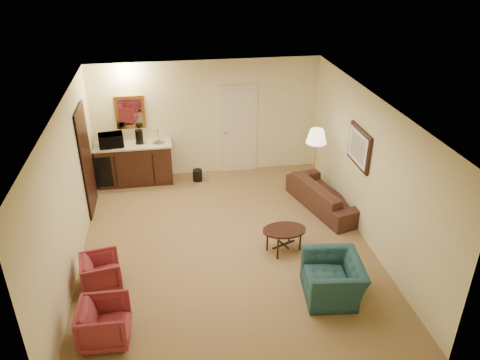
% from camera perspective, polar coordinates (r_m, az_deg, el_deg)
% --- Properties ---
extents(ground, '(6.00, 6.00, 0.00)m').
position_cam_1_polar(ground, '(8.42, -1.67, -7.92)').
color(ground, '#957E4C').
rests_on(ground, ground).
extents(room_walls, '(5.02, 6.01, 2.61)m').
position_cam_1_polar(room_walls, '(8.24, -3.22, 4.92)').
color(room_walls, '#F3EBB6').
rests_on(room_walls, ground).
extents(wetbar_cabinet, '(1.64, 0.58, 0.92)m').
position_cam_1_polar(wetbar_cabinet, '(10.53, -12.67, 1.99)').
color(wetbar_cabinet, '#321910').
rests_on(wetbar_cabinet, ground).
extents(sofa, '(1.05, 1.99, 0.75)m').
position_cam_1_polar(sofa, '(9.49, 10.45, -1.33)').
color(sofa, black).
rests_on(sofa, ground).
extents(teal_armchair, '(0.72, 1.02, 0.83)m').
position_cam_1_polar(teal_armchair, '(7.26, 11.33, -11.02)').
color(teal_armchair, '#1D414A').
rests_on(teal_armchair, ground).
extents(rose_chair_near, '(0.63, 0.66, 0.60)m').
position_cam_1_polar(rose_chair_near, '(7.66, -16.57, -10.54)').
color(rose_chair_near, maroon).
rests_on(rose_chair_near, ground).
extents(rose_chair_far, '(0.62, 0.66, 0.66)m').
position_cam_1_polar(rose_chair_far, '(6.75, -16.20, -16.20)').
color(rose_chair_far, maroon).
rests_on(rose_chair_far, ground).
extents(coffee_table, '(0.89, 0.77, 0.43)m').
position_cam_1_polar(coffee_table, '(8.20, 5.37, -7.24)').
color(coffee_table, black).
rests_on(coffee_table, ground).
extents(floor_lamp, '(0.48, 0.48, 1.54)m').
position_cam_1_polar(floor_lamp, '(9.61, 9.04, 1.86)').
color(floor_lamp, '#C68F42').
rests_on(floor_lamp, ground).
extents(waste_bin, '(0.26, 0.26, 0.26)m').
position_cam_1_polar(waste_bin, '(10.52, -5.19, 0.58)').
color(waste_bin, black).
rests_on(waste_bin, ground).
extents(microwave, '(0.54, 0.35, 0.34)m').
position_cam_1_polar(microwave, '(10.28, -15.49, 4.86)').
color(microwave, black).
rests_on(microwave, wetbar_cabinet).
extents(coffee_maker, '(0.19, 0.19, 0.30)m').
position_cam_1_polar(coffee_maker, '(10.30, -12.19, 5.18)').
color(coffee_maker, black).
rests_on(coffee_maker, wetbar_cabinet).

